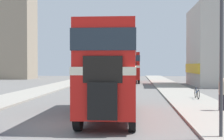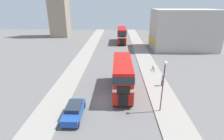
# 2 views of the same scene
# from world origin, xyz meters

# --- Properties ---
(ground_plane) EXTENTS (120.00, 120.00, 0.00)m
(ground_plane) POSITION_xyz_m (0.00, 0.00, 0.00)
(ground_plane) COLOR slate
(double_decker_bus) EXTENTS (2.44, 9.23, 4.39)m
(double_decker_bus) POSITION_xyz_m (1.51, 2.72, 2.61)
(double_decker_bus) COLOR red
(double_decker_bus) RESTS_ON ground_plane
(bus_distant) EXTENTS (2.51, 10.27, 4.35)m
(bus_distant) POSITION_xyz_m (2.05, 34.04, 2.59)
(bus_distant) COLOR #B2140F
(bus_distant) RESTS_ON ground_plane
(pedestrian_walking) EXTENTS (0.36, 0.36, 1.81)m
(pedestrian_walking) POSITION_xyz_m (7.43, 4.37, 1.14)
(pedestrian_walking) COLOR #282833
(pedestrian_walking) RESTS_ON sidewalk_right
(bicycle_on_pavement) EXTENTS (0.05, 1.76, 0.78)m
(bicycle_on_pavement) POSITION_xyz_m (7.26, 10.49, 0.48)
(bicycle_on_pavement) COLOR black
(bicycle_on_pavement) RESTS_ON sidewalk_right
(street_lamp) EXTENTS (0.36, 0.36, 5.86)m
(street_lamp) POSITION_xyz_m (5.67, -1.98, 3.96)
(street_lamp) COLOR #38383D
(street_lamp) RESTS_ON sidewalk_right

